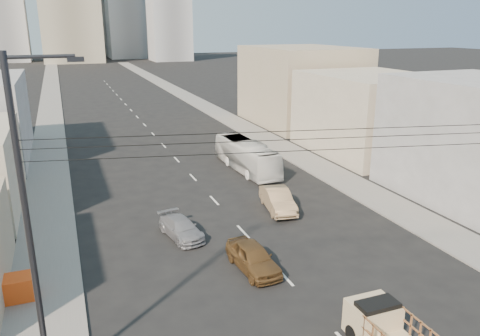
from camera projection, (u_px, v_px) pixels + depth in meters
sidewalk_left at (50, 106)px, 75.95m from camera, size 3.50×180.00×0.12m
sidewalk_right at (190, 99)px, 84.01m from camera, size 3.50×180.00×0.12m
lane_dashes at (141, 121)px, 64.82m from camera, size 0.15×104.00×0.01m
flatbed_pickup at (390, 331)px, 18.50m from camera, size 1.95×4.41×1.90m
city_bus at (246, 156)px, 42.36m from camera, size 2.77×9.97×2.75m
sedan_brown at (253, 257)px, 25.17m from camera, size 2.04×4.41×1.46m
sedan_tan at (278, 200)px, 33.32m from camera, size 2.37×4.91×1.55m
sedan_grey at (181, 228)px, 29.11m from camera, size 2.45×4.38×1.20m
streetlamp_left at (31, 225)px, 15.30m from camera, size 2.36×0.25×12.00m
overhead_wires at (375, 138)px, 16.23m from camera, size 23.01×5.02×0.72m
crate_stack at (16, 288)px, 22.32m from camera, size 1.80×1.20×1.14m
bldg_right_near at (478, 139)px, 35.21m from camera, size 10.00×12.00×9.00m
bldg_right_mid at (370, 114)px, 48.02m from camera, size 11.00×14.00×8.00m
bldg_right_far at (301, 86)px, 62.18m from camera, size 12.00×16.00×10.00m
midrise_ne at (127, 6)px, 182.94m from camera, size 16.00×16.00×40.00m
midrise_nw at (2, 12)px, 164.27m from camera, size 15.00×15.00×34.00m
midrise_back at (92, 1)px, 191.63m from camera, size 18.00×18.00×44.00m
midrise_east at (169, 21)px, 170.97m from camera, size 14.00×14.00×28.00m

